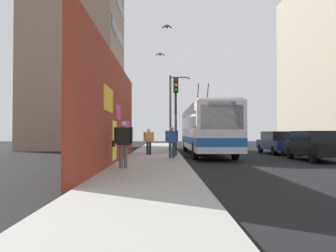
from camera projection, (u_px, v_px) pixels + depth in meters
name	position (u px, v px, depth m)	size (l,w,h in m)	color
ground_plane	(182.00, 158.00, 18.71)	(80.00, 80.00, 0.00)	black
sidewalk_slab	(154.00, 157.00, 18.69)	(48.00, 3.20, 0.15)	#9E9B93
graffiti_wall	(113.00, 112.00, 14.78)	(14.13, 0.32, 4.84)	maroon
building_far_left	(77.00, 48.00, 30.51)	(9.23, 7.77, 18.98)	gray
city_bus	(206.00, 128.00, 21.78)	(12.13, 2.51, 5.01)	silver
parked_car_black	(316.00, 145.00, 17.09)	(4.30, 1.88, 1.58)	black
parked_car_navy	(279.00, 142.00, 22.53)	(4.46, 1.93, 1.58)	navy
pedestrian_midblock	(149.00, 139.00, 19.83)	(0.22, 0.65, 1.58)	#1E1E2D
pedestrian_near_wall	(123.00, 140.00, 12.15)	(0.24, 0.77, 1.75)	#595960
pedestrian_at_curb	(172.00, 140.00, 16.97)	(0.22, 0.67, 1.65)	#2D3F59
traffic_light	(176.00, 104.00, 18.53)	(0.49, 0.28, 4.49)	#2D382D
street_lamp	(173.00, 106.00, 27.81)	(0.44, 1.82, 6.28)	#4C4C51
flying_pigeons	(176.00, 9.00, 16.18)	(6.87, 3.54, 3.64)	slate
curbside_puddle	(191.00, 157.00, 19.38)	(1.83, 1.83, 0.00)	black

